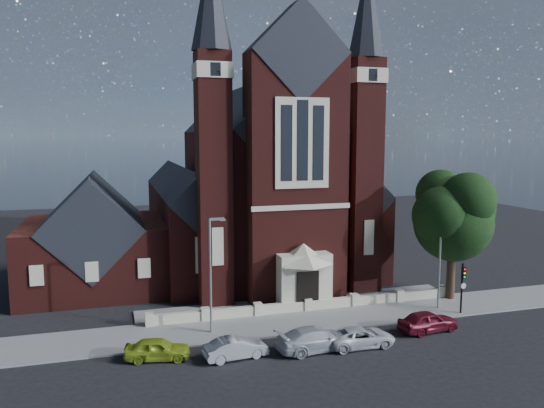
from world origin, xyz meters
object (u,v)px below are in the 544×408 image
(street_lamp_left, at_px, (212,269))
(car_white_suv, at_px, (360,337))
(street_tree, at_px, (457,218))
(car_silver_b, at_px, (316,339))
(church, at_px, (254,187))
(car_silver_a, at_px, (236,348))
(parish_hall, at_px, (94,244))
(street_lamp_right, at_px, (441,252))
(traffic_signal, at_px, (463,282))
(car_lime_van, at_px, (157,349))
(car_dark_red, at_px, (428,321))

(street_lamp_left, relative_size, car_white_suv, 1.78)
(street_tree, height_order, car_silver_b, street_tree)
(church, distance_m, car_silver_a, 25.65)
(church, xyz_separation_m, parish_hall, (-16.00, -4.94, -4.17))
(street_lamp_right, bearing_deg, street_tree, 34.26)
(parish_hall, height_order, car_white_suv, parish_hall)
(street_lamp_right, xyz_separation_m, car_silver_b, (-12.19, -4.70, -3.85))
(street_lamp_left, height_order, car_silver_a, street_lamp_left)
(church, distance_m, street_lamp_left, 20.84)
(church, height_order, car_silver_b, church)
(church, bearing_deg, car_white_suv, -87.84)
(car_silver_a, xyz_separation_m, car_white_suv, (8.17, -0.47, -0.02))
(church, height_order, traffic_signal, church)
(church, distance_m, car_lime_van, 26.31)
(street_lamp_left, distance_m, car_silver_b, 8.41)
(street_lamp_right, bearing_deg, car_dark_red, -132.07)
(street_tree, relative_size, street_lamp_right, 1.32)
(street_lamp_right, distance_m, car_dark_red, 6.50)
(traffic_signal, xyz_separation_m, car_lime_van, (-22.89, -1.72, -1.91))
(church, relative_size, parish_hall, 2.86)
(street_lamp_right, relative_size, car_lime_van, 2.05)
(street_lamp_left, bearing_deg, car_silver_a, -81.81)
(car_lime_van, distance_m, car_dark_red, 18.49)
(car_lime_van, bearing_deg, car_white_suv, -86.27)
(street_lamp_right, bearing_deg, traffic_signal, -59.99)
(car_lime_van, xyz_separation_m, car_silver_b, (9.79, -1.41, 0.08))
(parish_hall, bearing_deg, street_tree, -23.26)
(parish_hall, height_order, street_tree, street_tree)
(car_lime_van, height_order, car_silver_b, car_silver_b)
(traffic_signal, bearing_deg, car_silver_b, -166.57)
(street_lamp_right, height_order, car_white_suv, street_lamp_right)
(car_silver_b, height_order, car_white_suv, car_silver_b)
(street_lamp_right, height_order, car_silver_a, street_lamp_right)
(car_silver_a, bearing_deg, traffic_signal, -87.45)
(street_lamp_right, distance_m, traffic_signal, 2.71)
(car_lime_van, bearing_deg, church, -17.07)
(street_lamp_right, xyz_separation_m, car_dark_red, (-3.50, -3.88, -3.86))
(parish_hall, distance_m, car_dark_red, 28.99)
(parish_hall, relative_size, car_silver_b, 2.36)
(traffic_signal, bearing_deg, parish_hall, 150.02)
(street_tree, bearing_deg, car_dark_red, -137.08)
(church, distance_m, street_lamp_right, 21.76)
(car_silver_a, distance_m, car_silver_b, 5.17)
(street_lamp_left, height_order, car_white_suv, street_lamp_left)
(street_tree, relative_size, traffic_signal, 2.67)
(church, bearing_deg, street_tree, -53.83)
(parish_hall, xyz_separation_m, car_silver_b, (13.90, -18.70, -3.26))
(street_lamp_right, bearing_deg, church, 118.04)
(church, height_order, car_dark_red, church)
(parish_hall, relative_size, street_lamp_left, 1.51)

